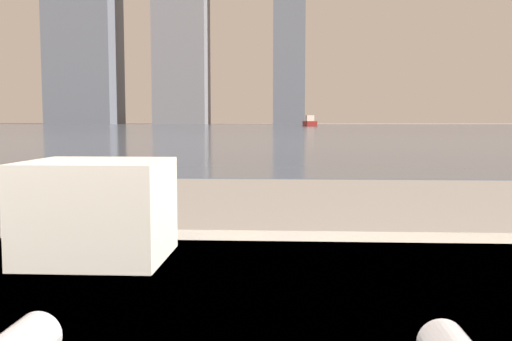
% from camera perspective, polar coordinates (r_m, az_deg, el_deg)
% --- Properties ---
extents(towel_stack, '(0.22, 0.20, 0.16)m').
position_cam_1_polar(towel_stack, '(0.96, -15.55, -3.81)').
color(towel_stack, silver).
rests_on(towel_stack, bathtub).
extents(harbor_water, '(180.00, 110.00, 0.01)m').
position_cam_1_polar(harbor_water, '(62.19, 3.00, 4.33)').
color(harbor_water, slate).
rests_on(harbor_water, ground_plane).
extents(harbor_boat_2, '(1.79, 3.91, 1.41)m').
position_cam_1_polar(harbor_boat_2, '(74.81, 5.40, 4.82)').
color(harbor_boat_2, maroon).
rests_on(harbor_boat_2, harbor_water).
extents(skyline_tower_0, '(13.71, 11.23, 27.85)m').
position_cam_1_polar(skyline_tower_0, '(126.21, -16.78, 10.81)').
color(skyline_tower_0, slate).
rests_on(skyline_tower_0, ground_plane).
extents(skyline_tower_1, '(10.68, 9.12, 45.73)m').
position_cam_1_polar(skyline_tower_1, '(122.20, -7.49, 15.41)').
color(skyline_tower_1, slate).
rests_on(skyline_tower_1, ground_plane).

